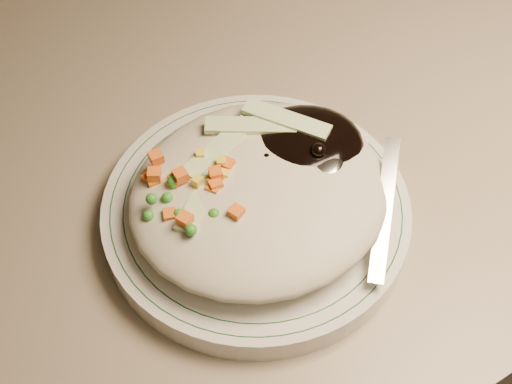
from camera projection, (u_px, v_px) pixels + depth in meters
desk at (251, 194)px, 0.82m from camera, size 1.40×0.70×0.74m
plate at (256, 213)px, 0.54m from camera, size 0.23×0.23×0.02m
plate_rim at (256, 205)px, 0.53m from camera, size 0.22×0.22×0.00m
meal at (262, 186)px, 0.52m from camera, size 0.21×0.19×0.05m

